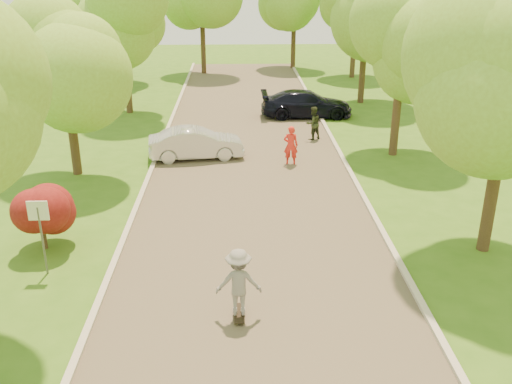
{
  "coord_description": "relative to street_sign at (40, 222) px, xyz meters",
  "views": [
    {
      "loc": [
        -0.5,
        -9.92,
        8.04
      ],
      "look_at": [
        0.06,
        6.58,
        1.3
      ],
      "focal_mm": 40.0,
      "sensor_mm": 36.0,
      "label": 1
    }
  ],
  "objects": [
    {
      "name": "road",
      "position": [
        5.8,
        4.0,
        -1.56
      ],
      "size": [
        8.0,
        60.0,
        0.01
      ],
      "primitive_type": "cube",
      "color": "#4C4438",
      "rests_on": "ground"
    },
    {
      "name": "dark_sedan",
      "position": [
        9.1,
        16.73,
        -0.84
      ],
      "size": [
        4.99,
        2.06,
        1.44
      ],
      "primitive_type": "imported",
      "rotation": [
        0.0,
        0.0,
        1.58
      ],
      "color": "black",
      "rests_on": "ground"
    },
    {
      "name": "tree_bg_c",
      "position": [
        3.01,
        30.0,
        3.46
      ],
      "size": [
        4.92,
        4.8,
        7.33
      ],
      "color": "#382619",
      "rests_on": "ground"
    },
    {
      "name": "person_striped",
      "position": [
        7.53,
        8.86,
        -0.73
      ],
      "size": [
        0.64,
        0.45,
        1.67
      ],
      "primitive_type": "imported",
      "rotation": [
        0.0,
        0.0,
        3.06
      ],
      "color": "red",
      "rests_on": "ground"
    },
    {
      "name": "ground",
      "position": [
        5.8,
        -4.0,
        -1.56
      ],
      "size": [
        100.0,
        100.0,
        0.0
      ],
      "primitive_type": "plane",
      "color": "#356317",
      "rests_on": "ground"
    },
    {
      "name": "street_sign",
      "position": [
        0.0,
        0.0,
        0.0
      ],
      "size": [
        0.55,
        0.06,
        2.17
      ],
      "color": "#59595E",
      "rests_on": "ground"
    },
    {
      "name": "tree_r_midb",
      "position": [
        12.4,
        10.0,
        3.32
      ],
      "size": [
        4.51,
        4.4,
        7.01
      ],
      "color": "#382619",
      "rests_on": "ground"
    },
    {
      "name": "silver_sedan",
      "position": [
        3.5,
        9.78,
        -0.89
      ],
      "size": [
        4.23,
        1.96,
        1.34
      ],
      "primitive_type": "imported",
      "rotation": [
        0.0,
        0.0,
        1.71
      ],
      "color": "silver",
      "rests_on": "ground"
    },
    {
      "name": "curb_left",
      "position": [
        1.75,
        4.0,
        -1.5
      ],
      "size": [
        0.18,
        60.0,
        0.12
      ],
      "primitive_type": "cube",
      "color": "#B2AD9E",
      "rests_on": "ground"
    },
    {
      "name": "tree_r_far",
      "position": [
        13.03,
        20.0,
        4.27
      ],
      "size": [
        5.33,
        5.2,
        8.34
      ],
      "color": "#382619",
      "rests_on": "ground"
    },
    {
      "name": "tree_l_midb",
      "position": [
        -1.01,
        8.0,
        3.02
      ],
      "size": [
        4.3,
        4.2,
        6.62
      ],
      "color": "#382619",
      "rests_on": "ground"
    },
    {
      "name": "skateboarder",
      "position": [
        5.28,
        -2.25,
        -0.6
      ],
      "size": [
        1.11,
        0.65,
        1.71
      ],
      "primitive_type": "imported",
      "rotation": [
        0.0,
        0.0,
        3.16
      ],
      "color": "gray",
      "rests_on": "longboard"
    },
    {
      "name": "longboard",
      "position": [
        5.28,
        -2.25,
        -1.47
      ],
      "size": [
        0.26,
        0.88,
        0.1
      ],
      "rotation": [
        0.0,
        0.0,
        3.16
      ],
      "color": "black",
      "rests_on": "ground"
    },
    {
      "name": "tree_bg_a",
      "position": [
        -2.98,
        26.0,
        3.75
      ],
      "size": [
        5.12,
        5.0,
        7.72
      ],
      "color": "#382619",
      "rests_on": "ground"
    },
    {
      "name": "tree_l_far",
      "position": [
        -0.59,
        18.0,
        3.9
      ],
      "size": [
        4.92,
        4.8,
        7.79
      ],
      "color": "#382619",
      "rests_on": "ground"
    },
    {
      "name": "red_shrub",
      "position": [
        -0.5,
        1.5,
        -0.47
      ],
      "size": [
        1.7,
        1.7,
        1.95
      ],
      "color": "#382619",
      "rests_on": "ground"
    },
    {
      "name": "person_olive",
      "position": [
        8.91,
        12.4,
        -0.76
      ],
      "size": [
        0.98,
        0.92,
        1.61
      ],
      "primitive_type": "imported",
      "rotation": [
        0.0,
        0.0,
        3.67
      ],
      "color": "#272F1C",
      "rests_on": "ground"
    },
    {
      "name": "curb_right",
      "position": [
        9.85,
        4.0,
        -1.5
      ],
      "size": [
        0.18,
        60.0,
        0.12
      ],
      "primitive_type": "cube",
      "color": "#B2AD9E",
      "rests_on": "ground"
    }
  ]
}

